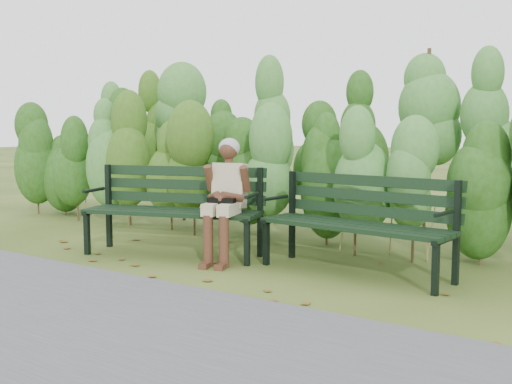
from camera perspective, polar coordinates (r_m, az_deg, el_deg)
The scene contains 7 objects.
ground at distance 6.33m, azimuth -1.78°, elevation -7.04°, with size 80.00×80.00×0.00m, color #2E4514.
footpath at distance 4.78m, azimuth -17.65°, elevation -11.61°, with size 60.00×2.50×0.01m, color #474749.
hedge_band at distance 7.76m, azimuth 6.25°, elevation 4.70°, with size 11.04×1.67×2.42m.
leaf_litter at distance 6.25m, azimuth -0.53°, elevation -7.18°, with size 5.94×2.20×0.01m.
bench_left at distance 6.90m, azimuth -7.59°, elevation -1.01°, with size 2.11×1.20×1.01m.
bench_right at distance 6.04m, azimuth 9.90°, elevation -2.26°, with size 1.99×0.81×0.97m.
seated_woman at distance 6.44m, azimuth -2.93°, elevation 0.11°, with size 0.54×0.78×1.33m.
Camera 1 is at (3.60, -5.01, 1.43)m, focal length 42.00 mm.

